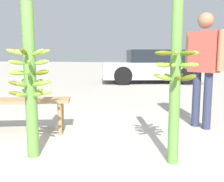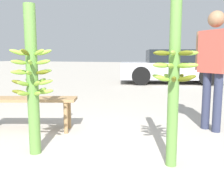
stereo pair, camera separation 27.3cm
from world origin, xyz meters
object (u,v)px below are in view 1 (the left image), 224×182
object	(u,v)px
banana_stalk_center	(175,78)
market_bench	(19,105)
vendor_person	(204,60)
parked_car	(152,67)
banana_stalk_left	(30,80)

from	to	relation	value
banana_stalk_center	market_bench	xyz separation A→B (m)	(-2.14, 0.41, -0.47)
banana_stalk_center	vendor_person	xyz separation A→B (m)	(0.36, 1.44, 0.15)
banana_stalk_center	parked_car	world-z (taller)	banana_stalk_center
banana_stalk_left	parked_car	xyz separation A→B (m)	(0.28, 8.06, -0.19)
banana_stalk_center	market_bench	distance (m)	2.22
market_bench	vendor_person	bearing A→B (deg)	0.92
vendor_person	market_bench	bearing A→B (deg)	-119.55
banana_stalk_left	parked_car	world-z (taller)	banana_stalk_left
vendor_person	parked_car	xyz separation A→B (m)	(-1.55, 6.37, -0.37)
banana_stalk_left	vendor_person	size ratio (longest dim) A/B	0.95
market_bench	banana_stalk_center	bearing A→B (deg)	-32.41
banana_stalk_center	parked_car	distance (m)	7.90
banana_stalk_center	vendor_person	distance (m)	1.49
vendor_person	parked_car	distance (m)	6.57
banana_stalk_left	parked_car	bearing A→B (deg)	87.98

